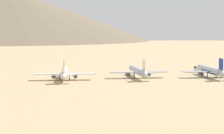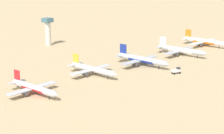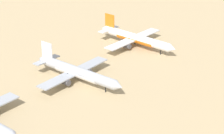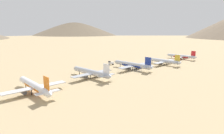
{
  "view_description": "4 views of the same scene",
  "coord_description": "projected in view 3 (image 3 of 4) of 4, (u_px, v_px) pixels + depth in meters",
  "views": [
    {
      "loc": [
        -235.17,
        102.01,
        29.33
      ],
      "look_at": [
        6.79,
        57.67,
        6.7
      ],
      "focal_mm": 68.22,
      "sensor_mm": 36.0,
      "label": 1
    },
    {
      "loc": [
        142.59,
        -204.79,
        62.93
      ],
      "look_at": [
        0.08,
        -29.7,
        4.39
      ],
      "focal_mm": 61.35,
      "sensor_mm": 36.0,
      "label": 2
    },
    {
      "loc": [
        103.04,
        -65.3,
        71.25
      ],
      "look_at": [
        17.55,
        50.38,
        5.88
      ],
      "focal_mm": 67.36,
      "sensor_mm": 36.0,
      "label": 3
    },
    {
      "loc": [
        -93.55,
        131.2,
        34.8
      ],
      "look_at": [
        2.01,
        25.28,
        6.12
      ],
      "focal_mm": 30.57,
      "sensor_mm": 36.0,
      "label": 4
    }
  ],
  "objects": [
    {
      "name": "parked_jet_4",
      "position": [
        135.0,
        38.0,
        191.18
      ],
      "size": [
        42.61,
        34.67,
        12.28
      ],
      "color": "white",
      "rests_on": "ground"
    },
    {
      "name": "parked_jet_3",
      "position": [
        76.0,
        72.0,
        158.38
      ],
      "size": [
        42.37,
        34.37,
        12.23
      ],
      "color": "#B2B7C1",
      "rests_on": "ground"
    }
  ]
}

